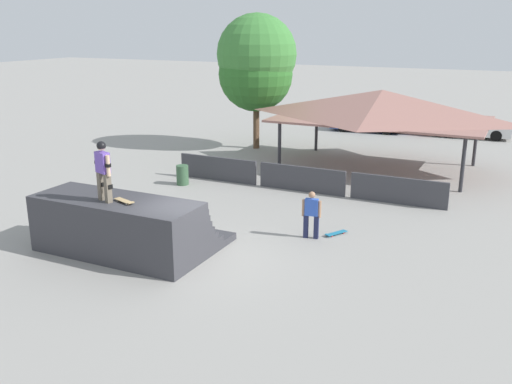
# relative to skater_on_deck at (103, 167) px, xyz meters

# --- Properties ---
(ground_plane) EXTENTS (160.00, 160.00, 0.00)m
(ground_plane) POSITION_rel_skater_on_deck_xyz_m (2.48, 0.87, -2.74)
(ground_plane) COLOR gray
(quarter_pipe_ramp) EXTENTS (5.19, 3.58, 1.73)m
(quarter_pipe_ramp) POSITION_rel_skater_on_deck_xyz_m (0.14, 0.57, -1.98)
(quarter_pipe_ramp) COLOR #38383D
(quarter_pipe_ramp) RESTS_ON ground
(skater_on_deck) EXTENTS (0.76, 0.40, 1.77)m
(skater_on_deck) POSITION_rel_skater_on_deck_xyz_m (0.00, 0.00, 0.00)
(skater_on_deck) COLOR #6B6051
(skater_on_deck) RESTS_ON quarter_pipe_ramp
(skateboard_on_deck) EXTENTS (0.80, 0.44, 0.09)m
(skateboard_on_deck) POSITION_rel_skater_on_deck_xyz_m (0.61, 0.11, -0.96)
(skateboard_on_deck) COLOR silver
(skateboard_on_deck) RESTS_ON quarter_pipe_ramp
(bystander_walking) EXTENTS (0.63, 0.27, 1.56)m
(bystander_walking) POSITION_rel_skater_on_deck_xyz_m (4.86, 4.06, -1.88)
(bystander_walking) COLOR #1E2347
(bystander_walking) RESTS_ON ground
(skateboard_on_ground) EXTENTS (0.59, 0.84, 0.09)m
(skateboard_on_ground) POSITION_rel_skater_on_deck_xyz_m (5.50, 4.66, -2.69)
(skateboard_on_ground) COLOR red
(skateboard_on_ground) RESTS_ON ground
(barrier_fence) EXTENTS (11.66, 0.12, 1.05)m
(barrier_fence) POSITION_rel_skater_on_deck_xyz_m (2.62, 8.96, -2.22)
(barrier_fence) COLOR #3D3D42
(barrier_fence) RESTS_ON ground
(pavilion_shelter) EXTENTS (9.59, 5.92, 3.74)m
(pavilion_shelter) POSITION_rel_skater_on_deck_xyz_m (4.49, 14.22, 0.28)
(pavilion_shelter) COLOR #2D2D33
(pavilion_shelter) RESTS_ON ground
(tree_beside_pavilion) EXTENTS (4.29, 4.29, 7.26)m
(tree_beside_pavilion) POSITION_rel_skater_on_deck_xyz_m (-2.77, 15.87, 2.36)
(tree_beside_pavilion) COLOR brown
(tree_beside_pavilion) RESTS_ON ground
(tree_far_back) EXTENTS (4.00, 4.00, 6.08)m
(tree_far_back) POSITION_rel_skater_on_deck_xyz_m (-2.81, 15.81, 1.32)
(tree_far_back) COLOR brown
(tree_far_back) RESTS_ON ground
(trash_bin) EXTENTS (0.52, 0.52, 0.85)m
(trash_bin) POSITION_rel_skater_on_deck_xyz_m (-2.38, 7.68, -2.32)
(trash_bin) COLOR #385B3D
(trash_bin) RESTS_ON ground
(parked_car_blue) EXTENTS (4.68, 2.07, 1.27)m
(parked_car_blue) POSITION_rel_skater_on_deck_xyz_m (1.35, 23.68, -2.14)
(parked_car_blue) COLOR navy
(parked_car_blue) RESTS_ON ground
(parked_car_red) EXTENTS (4.21, 1.78, 1.27)m
(parked_car_red) POSITION_rel_skater_on_deck_xyz_m (4.56, 24.43, -2.14)
(parked_car_red) COLOR red
(parked_car_red) RESTS_ON ground
(parked_car_white) EXTENTS (4.31, 1.90, 1.27)m
(parked_car_white) POSITION_rel_skater_on_deck_xyz_m (7.76, 24.42, -2.14)
(parked_car_white) COLOR silver
(parked_car_white) RESTS_ON ground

